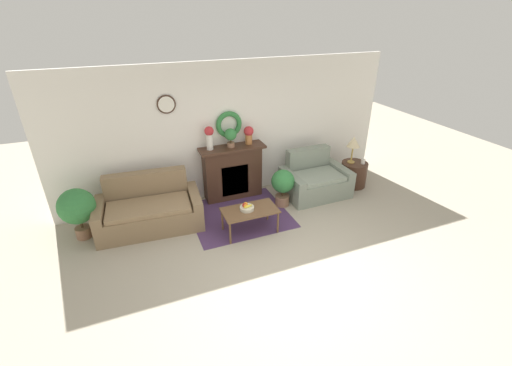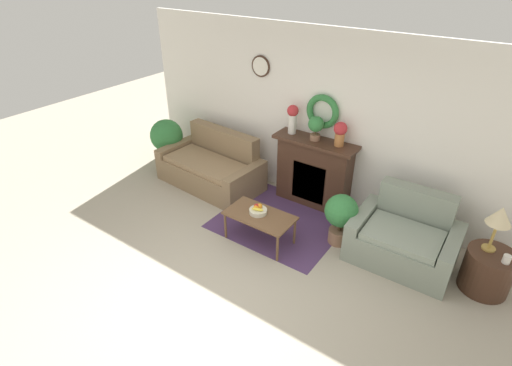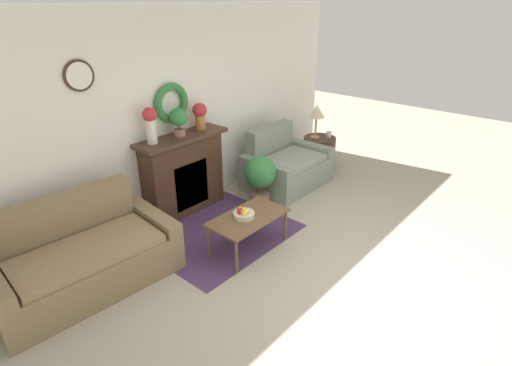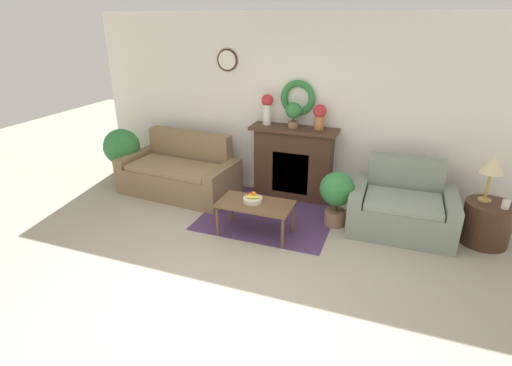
% 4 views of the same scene
% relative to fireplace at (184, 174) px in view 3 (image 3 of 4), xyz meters
% --- Properties ---
extents(ground_plane, '(16.00, 16.00, 0.00)m').
position_rel_fireplace_xyz_m(ground_plane, '(0.04, -2.60, -0.56)').
color(ground_plane, '#ADA38E').
extents(floor_rug, '(1.80, 1.62, 0.01)m').
position_rel_fireplace_xyz_m(floor_rug, '(-0.13, -0.74, -0.56)').
color(floor_rug, '#4C335B').
rests_on(floor_rug, ground_plane).
extents(wall_back, '(6.80, 0.16, 2.70)m').
position_rel_fireplace_xyz_m(wall_back, '(0.03, 0.21, 0.79)').
color(wall_back, white).
rests_on(wall_back, ground_plane).
extents(fireplace, '(1.30, 0.41, 1.11)m').
position_rel_fireplace_xyz_m(fireplace, '(0.00, 0.00, 0.00)').
color(fireplace, '#42281C').
rests_on(fireplace, ground_plane).
extents(couch_left, '(1.86, 1.07, 0.92)m').
position_rel_fireplace_xyz_m(couch_left, '(-1.72, -0.45, -0.25)').
color(couch_left, '#846B4C').
rests_on(couch_left, ground_plane).
extents(loveseat_right, '(1.31, 0.95, 0.91)m').
position_rel_fireplace_xyz_m(loveseat_right, '(1.63, -0.52, -0.25)').
color(loveseat_right, gray).
rests_on(loveseat_right, ground_plane).
extents(coffee_table, '(0.95, 0.52, 0.44)m').
position_rel_fireplace_xyz_m(coffee_table, '(-0.13, -1.31, -0.17)').
color(coffee_table, brown).
rests_on(coffee_table, ground_plane).
extents(fruit_bowl, '(0.25, 0.25, 0.12)m').
position_rel_fireplace_xyz_m(fruit_bowl, '(-0.18, -1.28, -0.08)').
color(fruit_bowl, beige).
rests_on(fruit_bowl, coffee_table).
extents(side_table_by_loveseat, '(0.56, 0.56, 0.54)m').
position_rel_fireplace_xyz_m(side_table_by_loveseat, '(2.62, -0.51, -0.29)').
color(side_table_by_loveseat, '#42281C').
rests_on(side_table_by_loveseat, ground_plane).
extents(table_lamp, '(0.27, 0.27, 0.59)m').
position_rel_fireplace_xyz_m(table_lamp, '(2.55, -0.46, 0.43)').
color(table_lamp, '#B28E42').
rests_on(table_lamp, side_table_by_loveseat).
extents(mug, '(0.09, 0.09, 0.10)m').
position_rel_fireplace_xyz_m(mug, '(2.75, -0.61, 0.03)').
color(mug, silver).
rests_on(mug, side_table_by_loveseat).
extents(vase_on_mantel_left, '(0.18, 0.18, 0.45)m').
position_rel_fireplace_xyz_m(vase_on_mantel_left, '(-0.43, 0.01, 0.82)').
color(vase_on_mantel_left, silver).
rests_on(vase_on_mantel_left, fireplace).
extents(vase_on_mantel_right, '(0.19, 0.19, 0.36)m').
position_rel_fireplace_xyz_m(vase_on_mantel_right, '(0.36, 0.01, 0.76)').
color(vase_on_mantel_right, '#AD6B38').
rests_on(vase_on_mantel_right, fireplace).
extents(potted_plant_on_mantel, '(0.23, 0.23, 0.37)m').
position_rel_fireplace_xyz_m(potted_plant_on_mantel, '(-0.02, -0.01, 0.77)').
color(potted_plant_on_mantel, '#8E664C').
rests_on(potted_plant_on_mantel, fireplace).
extents(potted_plant_floor_by_loveseat, '(0.46, 0.46, 0.76)m').
position_rel_fireplace_xyz_m(potted_plant_floor_by_loveseat, '(0.80, -0.70, -0.10)').
color(potted_plant_floor_by_loveseat, '#8E664C').
rests_on(potted_plant_floor_by_loveseat, ground_plane).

